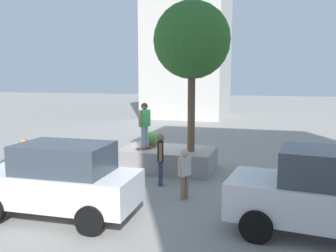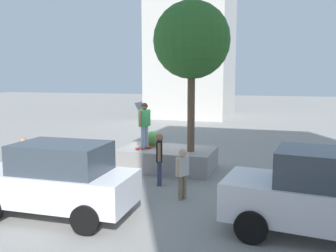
{
  "view_description": "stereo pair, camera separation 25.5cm",
  "coord_description": "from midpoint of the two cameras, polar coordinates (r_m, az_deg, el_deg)",
  "views": [
    {
      "loc": [
        -4.5,
        13.57,
        3.62
      ],
      "look_at": [
        -0.59,
        0.38,
        1.73
      ],
      "focal_mm": 37.85,
      "sensor_mm": 36.0,
      "label": 1
    },
    {
      "loc": [
        -4.74,
        13.5,
        3.62
      ],
      "look_at": [
        -0.59,
        0.38,
        1.73
      ],
      "focal_mm": 37.85,
      "sensor_mm": 36.0,
      "label": 2
    }
  ],
  "objects": [
    {
      "name": "boxwood_shrub",
      "position": [
        14.45,
        -3.07,
        -2.06
      ],
      "size": [
        0.63,
        0.63,
        0.63
      ],
      "primitive_type": "sphere",
      "color": "#4C8C3D",
      "rests_on": "planter_ledge"
    },
    {
      "name": "skateboarder",
      "position": [
        13.79,
        -4.33,
        0.69
      ],
      "size": [
        0.37,
        0.55,
        1.75
      ],
      "color": "#8C9EB7",
      "rests_on": "skateboard"
    },
    {
      "name": "sedan_parked",
      "position": [
        9.77,
        -17.7,
        -8.19
      ],
      "size": [
        4.23,
        2.08,
        1.94
      ],
      "color": "white",
      "rests_on": "ground"
    },
    {
      "name": "ground_plane",
      "position": [
        14.75,
        -2.3,
        -6.39
      ],
      "size": [
        120.0,
        120.0,
        0.0
      ],
      "primitive_type": "plane",
      "color": "gray"
    },
    {
      "name": "plaza_lowrise_south",
      "position": [
        33.88,
        3.16,
        15.5
      ],
      "size": [
        7.01,
        7.86,
        16.32
      ],
      "primitive_type": "cube",
      "color": "beige",
      "rests_on": "ground"
    },
    {
      "name": "pedestrian_crossing",
      "position": [
        10.59,
        2.0,
        -7.15
      ],
      "size": [
        0.34,
        0.47,
        1.53
      ],
      "color": "#847056",
      "rests_on": "ground"
    },
    {
      "name": "passerby_with_bag",
      "position": [
        12.15,
        -22.62,
        -5.19
      ],
      "size": [
        0.3,
        0.58,
        1.75
      ],
      "color": "navy",
      "rests_on": "ground"
    },
    {
      "name": "police_car",
      "position": [
        8.84,
        23.76,
        -9.91
      ],
      "size": [
        4.52,
        2.41,
        2.02
      ],
      "color": "white",
      "rests_on": "ground"
    },
    {
      "name": "bystander_watching",
      "position": [
        11.93,
        -1.83,
        -4.76
      ],
      "size": [
        0.33,
        0.58,
        1.77
      ],
      "color": "navy",
      "rests_on": "ground"
    },
    {
      "name": "skateboard",
      "position": [
        13.95,
        -4.28,
        -3.5
      ],
      "size": [
        0.64,
        0.77,
        0.07
      ],
      "color": "#A51E1E",
      "rests_on": "planter_ledge"
    },
    {
      "name": "planter_ledge",
      "position": [
        14.13,
        -0.52,
        -5.29
      ],
      "size": [
        3.63,
        2.27,
        0.83
      ],
      "primitive_type": "cube",
      "color": "gray",
      "rests_on": "ground"
    },
    {
      "name": "plaza_tree",
      "position": [
        13.33,
        3.31,
        13.52
      ],
      "size": [
        2.84,
        2.84,
        5.56
      ],
      "color": "brown",
      "rests_on": "planter_ledge"
    }
  ]
}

